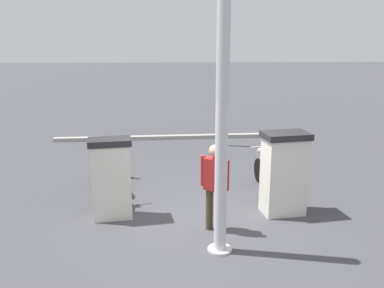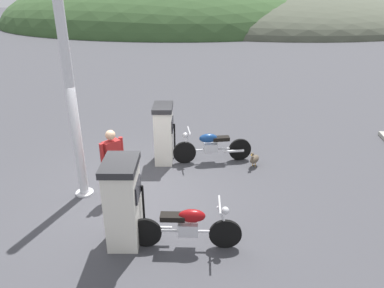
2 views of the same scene
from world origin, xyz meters
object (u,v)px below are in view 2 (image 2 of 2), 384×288
Objects in this scene: motorcycle_near_pump at (187,226)px; motorcycle_far_pump at (211,146)px; fuel_pump_far at (164,133)px; wandering_duck at (254,159)px; attendant_person at (113,160)px; canopy_support_pole at (73,109)px; fuel_pump_near at (123,202)px.

motorcycle_far_pump reaches higher than motorcycle_near_pump.
fuel_pump_far is 3.41× the size of wandering_duck.
canopy_support_pole is (-0.75, -0.01, 1.11)m from attendant_person.
fuel_pump_near is at bearing 178.87° from motorcycle_near_pump.
attendant_person is at bearing 141.76° from motorcycle_near_pump.
motorcycle_far_pump is at bearing 37.07° from canopy_support_pole.
fuel_pump_near reaches higher than wandering_duck.
fuel_pump_near is at bearing -90.00° from fuel_pump_far.
motorcycle_far_pump is at bearing 6.28° from fuel_pump_far.
motorcycle_far_pump is (1.25, 0.14, -0.35)m from fuel_pump_far.
motorcycle_near_pump is at bearing -71.00° from fuel_pump_far.
fuel_pump_far is at bearing 69.64° from attendant_person.
attendant_person is at bearing 0.65° from canopy_support_pole.
fuel_pump_far is 2.03m from attendant_person.
motorcycle_near_pump is 3.60m from wandering_duck.
wandering_duck is 0.11× the size of canopy_support_pole.
attendant_person is 3.47× the size of wandering_duck.
fuel_pump_far is 0.77× the size of motorcycle_far_pump.
wandering_duck is (2.39, 0.01, -0.58)m from fuel_pump_far.
canopy_support_pole reaches higher than fuel_pump_near.
motorcycle_near_pump is at bearing -38.24° from attendant_person.
fuel_pump_near is 0.81× the size of motorcycle_near_pump.
fuel_pump_far reaches higher than motorcycle_far_pump.
fuel_pump_far is 3.58m from motorcycle_near_pump.
canopy_support_pole reaches higher than wandering_duck.
attendant_person is at bearing 115.97° from fuel_pump_near.
attendant_person is 1.34m from canopy_support_pole.
fuel_pump_near reaches higher than fuel_pump_far.
motorcycle_far_pump reaches higher than wandering_duck.
fuel_pump_far is at bearing 109.00° from motorcycle_near_pump.
attendant_person reaches higher than motorcycle_far_pump.
canopy_support_pole is at bearing -142.93° from motorcycle_far_pump.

